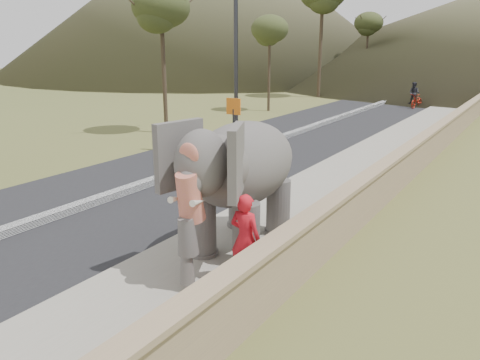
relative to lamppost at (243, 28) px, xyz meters
name	(u,v)px	position (x,y,z in m)	size (l,w,h in m)	color
road	(208,165)	(-0.31, -1.89, -4.86)	(7.00, 120.00, 0.03)	black
median	(208,163)	(-0.31, -1.89, -4.76)	(0.35, 120.00, 0.22)	black
walkway	(337,185)	(4.69, -1.89, -4.80)	(3.00, 120.00, 0.15)	#9E9687
parapet	(391,178)	(6.34, -1.89, -4.32)	(0.30, 120.00, 1.10)	tan
lamppost	(243,28)	(0.00, 0.00, 0.00)	(1.76, 0.36, 8.00)	#2D2D32
signboard	(234,119)	(0.19, -0.93, -3.23)	(0.60, 0.08, 2.40)	#2D2D33
elephant_and_man	(243,182)	(4.71, -7.37, -3.34)	(2.45, 4.05, 2.78)	#655F5B
motorcyclist	(416,98)	(2.24, 18.88, -4.20)	(1.07, 1.94, 1.78)	maroon
trees	(475,49)	(5.77, 16.89, -0.87)	(48.29, 44.38, 9.92)	#473828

